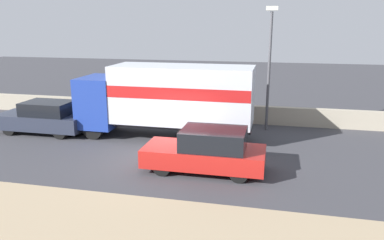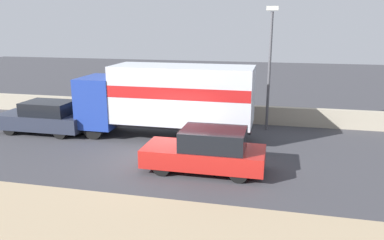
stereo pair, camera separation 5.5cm
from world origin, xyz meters
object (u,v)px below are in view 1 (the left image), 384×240
(box_truck, at_px, (168,97))
(car_sedan_second, at_px, (44,118))
(car_hatchback, at_px, (207,151))
(street_lamp, at_px, (270,59))

(box_truck, distance_m, car_sedan_second, 6.33)
(box_truck, xyz_separation_m, car_hatchback, (2.54, -3.68, -1.20))
(box_truck, height_order, car_hatchback, box_truck)
(street_lamp, bearing_deg, car_sedan_second, -164.29)
(street_lamp, relative_size, car_sedan_second, 1.38)
(box_truck, distance_m, car_hatchback, 4.63)
(street_lamp, xyz_separation_m, box_truck, (-4.49, -2.40, -1.59))
(box_truck, height_order, car_sedan_second, box_truck)
(car_hatchback, bearing_deg, street_lamp, -107.76)
(street_lamp, xyz_separation_m, car_sedan_second, (-10.67, -3.00, -2.79))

